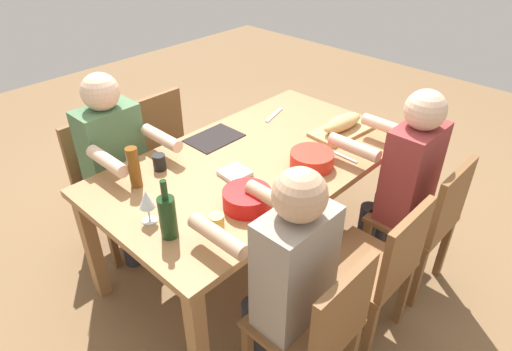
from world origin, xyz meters
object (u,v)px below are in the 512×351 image
(serving_bowl_pasta, at_px, (247,198))
(serving_bowl_greens, at_px, (312,158))
(chair_near_right, at_px, (107,176))
(napkin_stack, at_px, (235,173))
(cup_near_right, at_px, (159,162))
(diner_far_left, at_px, (403,174))
(beer_bottle, at_px, (134,167))
(chair_far_right, at_px, (318,327))
(dining_table, at_px, (256,171))
(cutting_board, at_px, (342,131))
(bread_loaf, at_px, (342,123))
(chair_near_center, at_px, (170,148))
(wine_bottle, at_px, (168,216))
(diner_near_right, at_px, (117,158))
(cup_far_right, at_px, (216,222))
(diner_far_right, at_px, (287,268))
(chair_far_left, at_px, (426,219))
(chair_far_center, at_px, (380,265))

(serving_bowl_pasta, bearing_deg, serving_bowl_greens, 179.87)
(chair_near_right, bearing_deg, napkin_stack, 109.19)
(cup_near_right, bearing_deg, chair_near_right, -83.31)
(diner_far_left, bearing_deg, beer_bottle, -39.42)
(chair_near_right, bearing_deg, chair_far_right, 90.00)
(dining_table, distance_m, serving_bowl_greens, 0.34)
(chair_near_right, relative_size, cutting_board, 2.12)
(dining_table, distance_m, chair_far_right, 0.98)
(chair_far_right, distance_m, bread_loaf, 1.32)
(serving_bowl_pasta, xyz_separation_m, beer_bottle, (0.26, -0.53, 0.06))
(serving_bowl_greens, height_order, cutting_board, serving_bowl_greens)
(chair_near_center, bearing_deg, wine_bottle, 53.99)
(chair_near_center, distance_m, serving_bowl_pasta, 1.19)
(serving_bowl_greens, bearing_deg, bread_loaf, -166.38)
(chair_near_center, distance_m, diner_near_right, 0.57)
(diner_near_right, relative_size, serving_bowl_greens, 5.03)
(diner_near_right, xyz_separation_m, cup_far_right, (0.06, 0.94, 0.08))
(chair_near_center, relative_size, serving_bowl_greens, 3.57)
(dining_table, height_order, diner_far_right, diner_far_right)
(chair_near_center, xyz_separation_m, chair_far_right, (0.50, 1.66, 0.00))
(bread_loaf, distance_m, napkin_stack, 0.81)
(chair_near_center, relative_size, cup_near_right, 9.63)
(cutting_board, distance_m, cup_near_right, 1.14)
(chair_far_left, bearing_deg, diner_near_right, -56.13)
(diner_far_right, bearing_deg, beer_bottle, -82.90)
(chair_near_center, bearing_deg, cup_far_right, 63.42)
(diner_near_right, height_order, beer_bottle, diner_near_right)
(chair_near_center, distance_m, chair_near_right, 0.50)
(chair_far_center, distance_m, cutting_board, 0.94)
(chair_near_center, distance_m, bread_loaf, 1.21)
(chair_near_center, relative_size, wine_bottle, 2.93)
(cutting_board, distance_m, cup_far_right, 1.17)
(chair_far_center, distance_m, cup_far_right, 0.83)
(chair_far_right, bearing_deg, beer_bottle, -84.08)
(beer_bottle, distance_m, cup_near_right, 0.19)
(wine_bottle, relative_size, cup_near_right, 3.28)
(diner_near_right, height_order, diner_far_right, same)
(chair_far_left, relative_size, diner_far_right, 0.71)
(chair_near_center, height_order, serving_bowl_greens, chair_near_center)
(diner_far_left, bearing_deg, serving_bowl_pasta, -24.17)
(cutting_board, bearing_deg, cup_far_right, 6.26)
(chair_far_right, height_order, wine_bottle, wine_bottle)
(beer_bottle, bearing_deg, cup_far_right, 95.00)
(chair_near_right, relative_size, diner_near_right, 0.71)
(chair_far_center, xyz_separation_m, diner_far_left, (-0.50, -0.18, 0.21))
(chair_far_left, relative_size, cup_near_right, 9.63)
(chair_far_right, distance_m, serving_bowl_pasta, 0.66)
(chair_far_left, distance_m, diner_far_left, 0.28)
(serving_bowl_greens, relative_size, wine_bottle, 0.82)
(chair_far_center, bearing_deg, diner_near_right, -71.45)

